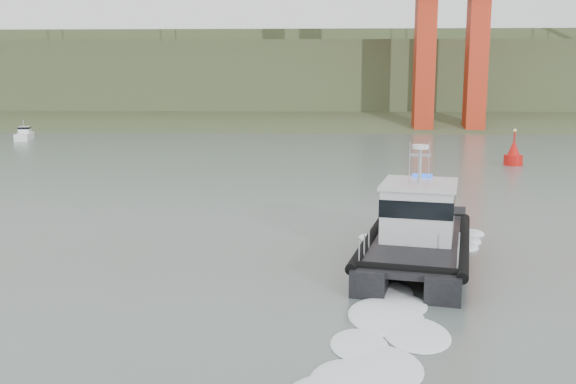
% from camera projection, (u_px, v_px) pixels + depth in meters
% --- Properties ---
extents(ground, '(400.00, 400.00, 0.00)m').
position_uv_depth(ground, '(293.00, 270.00, 28.32)').
color(ground, '#54645D').
rests_on(ground, ground).
extents(headlands, '(500.00, 105.36, 27.12)m').
position_uv_depth(headlands, '(310.00, 84.00, 150.57)').
color(headlands, '#3C4D2C').
rests_on(headlands, ground).
extents(patrol_boat, '(6.76, 12.18, 5.59)m').
position_uv_depth(patrol_boat, '(417.00, 232.00, 29.45)').
color(patrol_boat, black).
rests_on(patrol_boat, ground).
extents(motorboat, '(2.89, 5.44, 2.85)m').
position_uv_depth(motorboat, '(24.00, 135.00, 88.46)').
color(motorboat, white).
rests_on(motorboat, ground).
extents(nav_buoy, '(1.80, 1.80, 3.75)m').
position_uv_depth(nav_buoy, '(513.00, 155.00, 62.50)').
color(nav_buoy, red).
rests_on(nav_buoy, ground).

